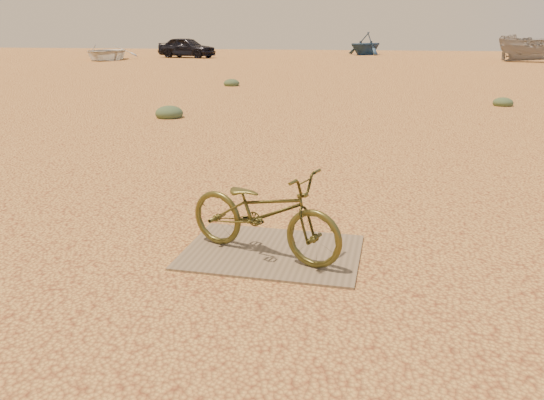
% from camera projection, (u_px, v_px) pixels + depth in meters
% --- Properties ---
extents(ground, '(120.00, 120.00, 0.00)m').
position_uv_depth(ground, '(309.00, 267.00, 4.78)').
color(ground, '#E8B156').
rests_on(ground, ground).
extents(plywood_board, '(1.67, 1.20, 0.02)m').
position_uv_depth(plywood_board, '(272.00, 252.00, 5.09)').
color(plywood_board, '#76654C').
rests_on(plywood_board, ground).
extents(bicycle, '(1.69, 1.03, 0.84)m').
position_uv_depth(bicycle, '(264.00, 212.00, 4.88)').
color(bicycle, '#48461C').
rests_on(bicycle, plywood_board).
extents(car, '(5.06, 2.83, 1.63)m').
position_uv_depth(car, '(187.00, 47.00, 43.35)').
color(car, black).
rests_on(car, ground).
extents(boat_near_left, '(4.98, 6.17, 1.13)m').
position_uv_depth(boat_near_left, '(105.00, 52.00, 39.78)').
color(boat_near_left, silver).
rests_on(boat_near_left, ground).
extents(boat_far_left, '(4.99, 5.09, 2.03)m').
position_uv_depth(boat_far_left, '(366.00, 43.00, 48.39)').
color(boat_far_left, navy).
rests_on(boat_far_left, ground).
extents(boat_mid_right, '(5.48, 3.39, 1.99)m').
position_uv_depth(boat_mid_right, '(537.00, 47.00, 36.72)').
color(boat_mid_right, gray).
rests_on(boat_mid_right, ground).
extents(kale_a, '(0.68, 0.68, 0.38)m').
position_uv_depth(kale_a, '(169.00, 117.00, 13.14)').
color(kale_a, '#485E40').
rests_on(kale_a, ground).
extents(kale_b, '(0.56, 0.56, 0.31)m').
position_uv_depth(kale_b, '(503.00, 106.00, 15.22)').
color(kale_b, '#485E40').
rests_on(kale_b, ground).
extents(kale_c, '(0.62, 0.62, 0.34)m').
position_uv_depth(kale_c, '(232.00, 86.00, 20.85)').
color(kale_c, '#485E40').
rests_on(kale_c, ground).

